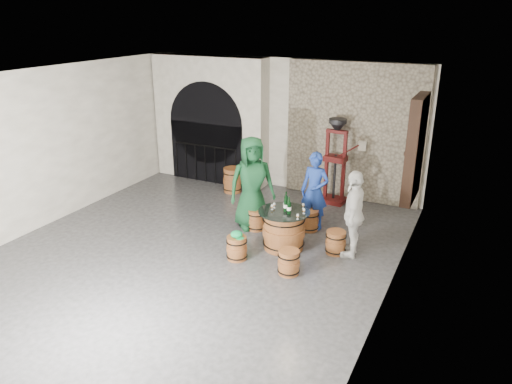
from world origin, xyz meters
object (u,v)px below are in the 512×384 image
at_px(barrel_table, 284,230).
at_px(corking_press, 336,155).
at_px(person_green, 252,183).
at_px(wine_bottle_center, 289,207).
at_px(barrel_stool_far, 309,220).
at_px(wine_bottle_left, 286,205).
at_px(wine_bottle_right, 286,201).
at_px(barrel_stool_right, 336,242).
at_px(barrel_stool_left, 256,219).
at_px(person_blue, 315,191).
at_px(barrel_stool_near_left, 237,248).
at_px(side_barrel, 232,180).
at_px(barrel_stool_near_right, 289,262).
at_px(person_white, 354,214).

relative_size(barrel_table, corking_press, 0.49).
bearing_deg(person_green, wine_bottle_center, -74.55).
xyz_separation_m(barrel_stool_far, wine_bottle_left, (-0.15, -0.95, 0.66)).
relative_size(wine_bottle_right, corking_press, 0.16).
bearing_deg(barrel_stool_right, wine_bottle_center, -161.03).
height_order(barrel_stool_left, barrel_stool_far, same).
xyz_separation_m(wine_bottle_right, corking_press, (0.17, 2.50, 0.28)).
relative_size(barrel_table, person_blue, 0.60).
distance_m(person_green, wine_bottle_left, 1.16).
bearing_deg(barrel_stool_right, barrel_stool_near_left, -146.87).
bearing_deg(barrel_stool_right, side_barrel, 148.34).
distance_m(barrel_table, wine_bottle_left, 0.51).
bearing_deg(barrel_stool_far, wine_bottle_left, -98.77).
distance_m(wine_bottle_left, wine_bottle_center, 0.13).
bearing_deg(side_barrel, barrel_stool_near_right, -48.05).
bearing_deg(person_green, corking_press, 18.90).
bearing_deg(barrel_stool_left, wine_bottle_left, -30.80).
distance_m(barrel_stool_far, corking_press, 1.94).
distance_m(barrel_table, barrel_stool_near_left, 0.99).
relative_size(barrel_stool_left, person_blue, 0.27).
xyz_separation_m(barrel_table, barrel_stool_far, (0.16, 0.96, -0.15)).
distance_m(barrel_table, barrel_stool_far, 0.99).
xyz_separation_m(barrel_stool_left, barrel_stool_near_left, (0.24, -1.30, 0.00)).
relative_size(barrel_table, barrel_stool_near_right, 2.20).
bearing_deg(barrel_stool_near_left, barrel_stool_far, 66.76).
bearing_deg(barrel_stool_left, person_green, 147.77).
height_order(barrel_stool_far, person_blue, person_blue).
relative_size(barrel_stool_left, barrel_stool_near_right, 1.00).
xyz_separation_m(person_green, person_white, (2.20, -0.33, -0.14)).
height_order(barrel_table, corking_press, corking_press).
bearing_deg(barrel_stool_near_right, person_blue, 97.70).
xyz_separation_m(person_blue, side_barrel, (-2.52, 1.12, -0.50)).
relative_size(wine_bottle_left, side_barrel, 0.53).
xyz_separation_m(barrel_stool_near_right, person_green, (-1.43, 1.47, 0.74)).
relative_size(barrel_stool_near_left, wine_bottle_center, 1.35).
distance_m(barrel_stool_left, barrel_stool_right, 1.80).
relative_size(barrel_stool_near_right, person_blue, 0.27).
xyz_separation_m(barrel_stool_right, person_green, (-1.92, 0.39, 0.74)).
height_order(barrel_table, barrel_stool_near_right, barrel_table).
distance_m(person_green, corking_press, 2.34).
relative_size(barrel_stool_right, side_barrel, 0.71).
height_order(barrel_stool_far, side_barrel, side_barrel).
distance_m(barrel_stool_near_left, side_barrel, 3.49).
relative_size(wine_bottle_left, corking_press, 0.16).
xyz_separation_m(barrel_stool_right, barrel_stool_near_left, (-1.54, -1.00, 0.00)).
bearing_deg(side_barrel, wine_bottle_center, -43.30).
bearing_deg(barrel_stool_right, person_white, 13.02).
bearing_deg(wine_bottle_right, barrel_stool_near_right, -64.24).
distance_m(person_white, wine_bottle_center, 1.16).
height_order(barrel_stool_near_left, wine_bottle_right, wine_bottle_right).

